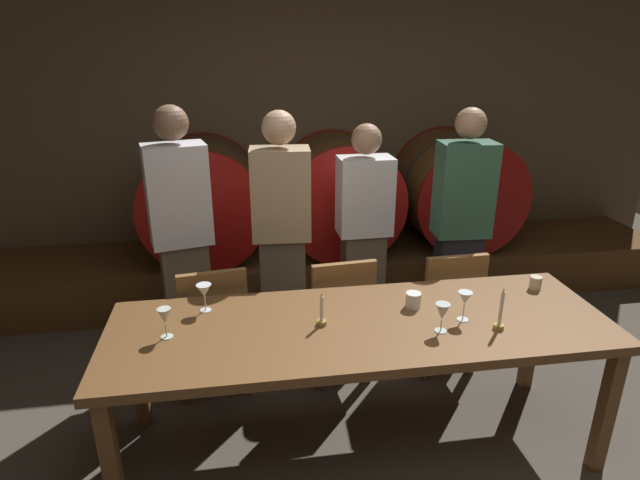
% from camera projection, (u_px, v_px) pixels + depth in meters
% --- Properties ---
extents(back_wall, '(6.63, 0.24, 2.76)m').
position_uv_depth(back_wall, '(325.00, 126.00, 4.84)').
color(back_wall, brown).
rests_on(back_wall, ground).
extents(barrel_shelf, '(5.96, 0.90, 0.39)m').
position_uv_depth(barrel_shelf, '(334.00, 268.00, 4.75)').
color(barrel_shelf, brown).
rests_on(barrel_shelf, ground).
extents(wine_barrel_left, '(0.99, 0.81, 0.99)m').
position_uv_depth(wine_barrel_left, '(204.00, 201.00, 4.35)').
color(wine_barrel_left, '#513319').
rests_on(wine_barrel_left, barrel_shelf).
extents(wine_barrel_center, '(0.99, 0.81, 0.99)m').
position_uv_depth(wine_barrel_center, '(339.00, 195.00, 4.51)').
color(wine_barrel_center, brown).
rests_on(wine_barrel_center, barrel_shelf).
extents(wine_barrel_right, '(0.99, 0.81, 0.99)m').
position_uv_depth(wine_barrel_right, '(456.00, 190.00, 4.67)').
color(wine_barrel_right, brown).
rests_on(wine_barrel_right, barrel_shelf).
extents(dining_table, '(2.56, 0.84, 0.78)m').
position_uv_depth(dining_table, '(361.00, 335.00, 2.70)').
color(dining_table, brown).
rests_on(dining_table, ground).
extents(chair_left, '(0.45, 0.45, 0.88)m').
position_uv_depth(chair_left, '(214.00, 323.00, 3.25)').
color(chair_left, brown).
rests_on(chair_left, ground).
extents(chair_center, '(0.43, 0.43, 0.88)m').
position_uv_depth(chair_center, '(339.00, 313.00, 3.37)').
color(chair_center, brown).
rests_on(chair_center, ground).
extents(chair_right, '(0.41, 0.41, 0.88)m').
position_uv_depth(chair_right, '(446.00, 304.00, 3.47)').
color(chair_right, brown).
rests_on(chair_right, ground).
extents(guest_far_left, '(0.43, 0.32, 1.77)m').
position_uv_depth(guest_far_left, '(182.00, 239.00, 3.42)').
color(guest_far_left, brown).
rests_on(guest_far_left, ground).
extents(guest_center_left, '(0.40, 0.27, 1.73)m').
position_uv_depth(guest_center_left, '(282.00, 238.00, 3.50)').
color(guest_center_left, brown).
rests_on(guest_center_left, ground).
extents(guest_center_right, '(0.39, 0.25, 1.60)m').
position_uv_depth(guest_center_right, '(364.00, 232.00, 3.82)').
color(guest_center_right, brown).
rests_on(guest_center_right, ground).
extents(guest_far_right, '(0.39, 0.26, 1.71)m').
position_uv_depth(guest_far_right, '(460.00, 227.00, 3.74)').
color(guest_far_right, black).
rests_on(guest_far_right, ground).
extents(candle_left, '(0.05, 0.05, 0.18)m').
position_uv_depth(candle_left, '(322.00, 316.00, 2.64)').
color(candle_left, olive).
rests_on(candle_left, dining_table).
extents(candle_right, '(0.05, 0.05, 0.23)m').
position_uv_depth(candle_right, '(500.00, 317.00, 2.60)').
color(candle_right, olive).
rests_on(candle_right, dining_table).
extents(wine_glass_far_left, '(0.07, 0.07, 0.15)m').
position_uv_depth(wine_glass_far_left, '(165.00, 317.00, 2.51)').
color(wine_glass_far_left, silver).
rests_on(wine_glass_far_left, dining_table).
extents(wine_glass_center_left, '(0.08, 0.08, 0.15)m').
position_uv_depth(wine_glass_center_left, '(204.00, 291.00, 2.76)').
color(wine_glass_center_left, white).
rests_on(wine_glass_center_left, dining_table).
extents(wine_glass_center_right, '(0.07, 0.07, 0.15)m').
position_uv_depth(wine_glass_center_right, '(442.00, 312.00, 2.56)').
color(wine_glass_center_right, silver).
rests_on(wine_glass_center_right, dining_table).
extents(wine_glass_far_right, '(0.07, 0.07, 0.16)m').
position_uv_depth(wine_glass_far_right, '(465.00, 299.00, 2.66)').
color(wine_glass_far_right, white).
rests_on(wine_glass_far_right, dining_table).
extents(cup_left, '(0.08, 0.08, 0.08)m').
position_uv_depth(cup_left, '(413.00, 300.00, 2.82)').
color(cup_left, white).
rests_on(cup_left, dining_table).
extents(cup_right, '(0.07, 0.07, 0.08)m').
position_uv_depth(cup_right, '(536.00, 283.00, 3.03)').
color(cup_right, beige).
rests_on(cup_right, dining_table).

